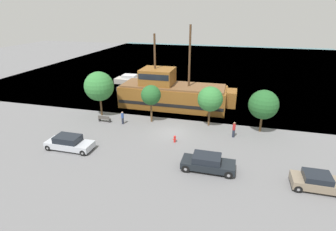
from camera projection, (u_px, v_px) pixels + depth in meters
name	position (u px, v px, depth m)	size (l,w,h in m)	color
ground_plane	(172.00, 132.00, 30.09)	(160.00, 160.00, 0.00)	slate
water_surface	(212.00, 63.00, 69.57)	(80.00, 80.00, 0.00)	teal
pirate_ship	(172.00, 93.00, 37.37)	(16.28, 5.14, 11.37)	brown
moored_boat_dockside	(138.00, 88.00, 45.20)	(7.46, 2.34, 1.45)	#2D333D
moored_boat_outer	(132.00, 80.00, 50.07)	(6.52, 2.53, 1.64)	#B7B2A8
parked_car_curb_front	(69.00, 143.00, 26.18)	(4.74, 1.89, 1.45)	#B7BCC6
parked_car_curb_mid	(317.00, 182.00, 20.32)	(3.82, 1.92, 1.33)	#7F705B
parked_car_curb_rear	(208.00, 163.00, 22.72)	(4.62, 1.93, 1.44)	black
fire_hydrant	(175.00, 139.00, 27.68)	(0.42, 0.25, 0.76)	red
bench_promenade_east	(104.00, 119.00, 32.71)	(1.53, 0.45, 0.85)	#4C4742
pedestrian_walking_near	(123.00, 118.00, 32.04)	(0.32, 0.32, 1.60)	#232838
pedestrian_walking_far	(234.00, 129.00, 28.62)	(0.32, 0.32, 1.81)	#232838
tree_row_east	(99.00, 86.00, 33.57)	(3.78, 3.78, 5.85)	brown
tree_row_mideast	(151.00, 95.00, 31.70)	(2.44, 2.44, 4.71)	brown
tree_row_midwest	(210.00, 99.00, 30.65)	(2.97, 2.97, 4.85)	brown
tree_row_west	(263.00, 105.00, 29.10)	(3.29, 3.29, 4.93)	brown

